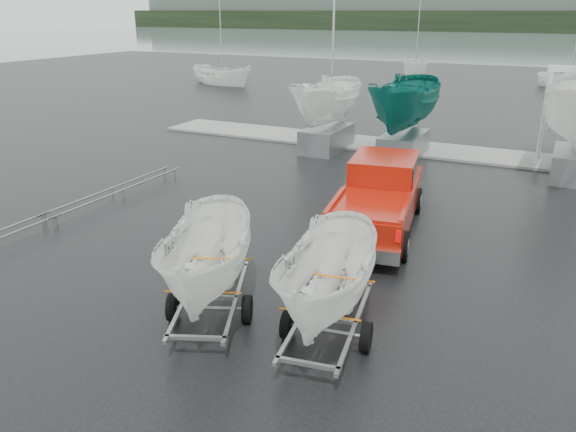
# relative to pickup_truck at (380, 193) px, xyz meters

# --- Properties ---
(ground_plane) EXTENTS (120.00, 120.00, 0.00)m
(ground_plane) POSITION_rel_pickup_truck_xyz_m (-0.08, -2.47, -1.06)
(ground_plane) COLOR black
(ground_plane) RESTS_ON ground
(lake) EXTENTS (300.00, 300.00, 0.00)m
(lake) POSITION_rel_pickup_truck_xyz_m (-0.08, 97.53, -1.07)
(lake) COLOR slate
(lake) RESTS_ON ground
(dock) EXTENTS (30.00, 3.00, 0.12)m
(dock) POSITION_rel_pickup_truck_xyz_m (-0.08, 10.53, -1.01)
(dock) COLOR gray
(dock) RESTS_ON ground
(treeline) EXTENTS (300.00, 8.00, 6.00)m
(treeline) POSITION_rel_pickup_truck_xyz_m (-0.08, 167.53, 1.94)
(treeline) COLOR black
(treeline) RESTS_ON ground
(far_hill) EXTENTS (300.00, 6.00, 10.00)m
(far_hill) POSITION_rel_pickup_truck_xyz_m (-0.08, 175.53, 3.94)
(far_hill) COLOR #4C5651
(far_hill) RESTS_ON ground
(pickup_truck) EXTENTS (3.02, 6.38, 2.04)m
(pickup_truck) POSITION_rel_pickup_truck_xyz_m (0.00, 0.00, 0.00)
(pickup_truck) COLOR #9F1508
(pickup_truck) RESTS_ON ground
(trailer_hitched) EXTENTS (1.93, 3.74, 4.95)m
(trailer_hitched) POSITION_rel_pickup_truck_xyz_m (1.03, -6.49, 1.62)
(trailer_hitched) COLOR gray
(trailer_hitched) RESTS_ON ground
(trailer_parked) EXTENTS (2.50, 3.77, 5.08)m
(trailer_parked) POSITION_rel_pickup_truck_xyz_m (-1.59, -6.79, 1.69)
(trailer_parked) COLOR gray
(trailer_parked) RESTS_ON ground
(keelboat_0) EXTENTS (2.26, 3.20, 10.43)m
(keelboat_0) POSITION_rel_pickup_truck_xyz_m (-5.28, 8.53, 2.52)
(keelboat_0) COLOR gray
(keelboat_0) RESTS_ON ground
(keelboat_1) EXTENTS (2.48, 3.20, 7.68)m
(keelboat_1) POSITION_rel_pickup_truck_xyz_m (-1.64, 8.73, 2.87)
(keelboat_1) COLOR gray
(keelboat_1) RESTS_ON ground
(mast_rack_0) EXTENTS (0.56, 6.50, 0.06)m
(mast_rack_0) POSITION_rel_pickup_truck_xyz_m (-9.08, -1.47, -0.71)
(mast_rack_0) COLOR gray
(mast_rack_0) RESTS_ON ground
(moored_boat_0) EXTENTS (3.53, 3.49, 11.65)m
(moored_boat_0) POSITION_rel_pickup_truck_xyz_m (-23.30, 27.61, -1.06)
(moored_boat_0) COLOR white
(moored_boat_0) RESTS_ON ground
(moored_boat_1) EXTENTS (3.06, 3.10, 11.27)m
(moored_boat_1) POSITION_rel_pickup_truck_xyz_m (-9.84, 42.99, -1.06)
(moored_boat_1) COLOR white
(moored_boat_1) RESTS_ON ground
(moored_boat_2) EXTENTS (2.95, 2.92, 10.90)m
(moored_boat_2) POSITION_rel_pickup_truck_xyz_m (4.55, 37.90, -1.06)
(moored_boat_2) COLOR white
(moored_boat_2) RESTS_ON ground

